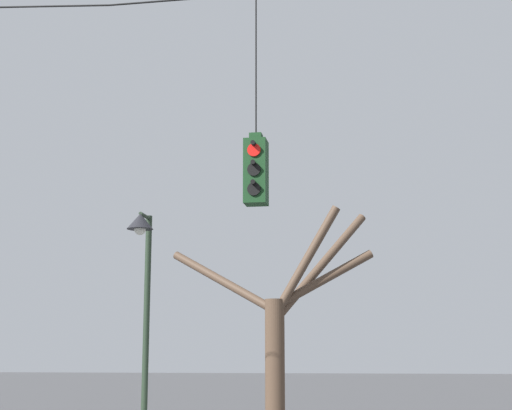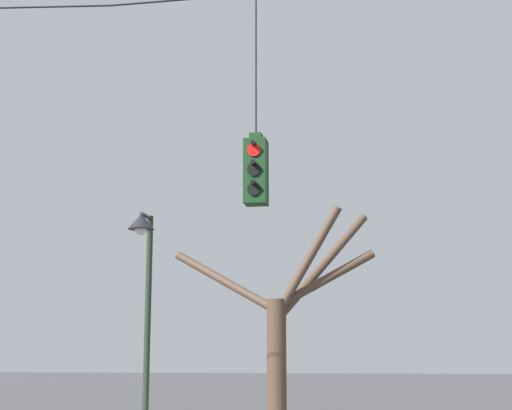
# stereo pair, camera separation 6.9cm
# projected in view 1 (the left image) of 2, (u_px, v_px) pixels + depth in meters

# --- Properties ---
(traffic_light_near_right_pole) EXTENTS (0.34, 0.58, 3.43)m
(traffic_light_near_right_pole) POSITION_uv_depth(u_px,v_px,m) (256.00, 170.00, 11.85)
(traffic_light_near_right_pole) COLOR #143819
(street_lamp) EXTENTS (0.50, 0.86, 4.89)m
(street_lamp) POSITION_uv_depth(u_px,v_px,m) (143.00, 276.00, 14.80)
(street_lamp) COLOR #233323
(street_lamp) RESTS_ON ground_plane
(bare_tree) EXTENTS (5.01, 1.62, 5.59)m
(bare_tree) POSITION_uv_depth(u_px,v_px,m) (282.00, 332.00, 17.75)
(bare_tree) COLOR brown
(bare_tree) RESTS_ON ground_plane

